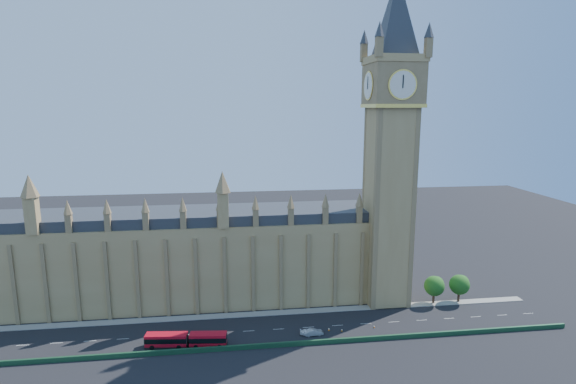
{
  "coord_description": "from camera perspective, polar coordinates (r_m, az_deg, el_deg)",
  "views": [
    {
      "loc": [
        -7.72,
        -109.97,
        58.18
      ],
      "look_at": [
        7.81,
        10.0,
        35.24
      ],
      "focal_mm": 28.0,
      "sensor_mm": 36.0,
      "label": 1
    }
  ],
  "objects": [
    {
      "name": "tree_east_far",
      "position": [
        147.61,
        21.01,
        -10.86
      ],
      "size": [
        6.0,
        6.0,
        8.5
      ],
      "color": "#382619",
      "rests_on": "ground"
    },
    {
      "name": "bridge_parapet",
      "position": [
        116.49,
        -2.76,
        -18.9
      ],
      "size": [
        160.0,
        0.6,
        1.2
      ],
      "primitive_type": "cube",
      "color": "#1E4C2D",
      "rests_on": "ground"
    },
    {
      "name": "cone_c",
      "position": [
        124.56,
        6.85,
        -17.02
      ],
      "size": [
        0.52,
        0.52,
        0.67
      ],
      "rotation": [
        0.0,
        0.0,
        0.27
      ],
      "color": "black",
      "rests_on": "ground"
    },
    {
      "name": "cone_b",
      "position": [
        123.19,
        4.25,
        -17.31
      ],
      "size": [
        0.41,
        0.41,
        0.62
      ],
      "rotation": [
        0.0,
        0.0,
        0.06
      ],
      "color": "black",
      "rests_on": "ground"
    },
    {
      "name": "palace_westminster",
      "position": [
        140.28,
        -14.2,
        -8.02
      ],
      "size": [
        120.0,
        20.0,
        28.0
      ],
      "color": "#9E7F4C",
      "rests_on": "ground"
    },
    {
      "name": "cone_d",
      "position": [
        127.55,
        10.91,
        -16.45
      ],
      "size": [
        0.42,
        0.42,
        0.62
      ],
      "rotation": [
        0.0,
        0.0,
        0.07
      ],
      "color": "black",
      "rests_on": "ground"
    },
    {
      "name": "kerb_north",
      "position": [
        133.08,
        -3.43,
        -15.17
      ],
      "size": [
        160.0,
        3.0,
        0.16
      ],
      "primitive_type": "cube",
      "color": "gray",
      "rests_on": "ground"
    },
    {
      "name": "tree_east_near",
      "position": [
        144.11,
        18.15,
        -11.2
      ],
      "size": [
        6.0,
        6.0,
        8.5
      ],
      "color": "#382619",
      "rests_on": "ground"
    },
    {
      "name": "cone_a",
      "position": [
        124.49,
        5.22,
        -16.97
      ],
      "size": [
        0.56,
        0.56,
        0.8
      ],
      "rotation": [
        0.0,
        0.0,
        -0.12
      ],
      "color": "black",
      "rests_on": "ground"
    },
    {
      "name": "car_silver",
      "position": [
        121.91,
        3.27,
        -17.35
      ],
      "size": [
        5.05,
        2.14,
        1.62
      ],
      "primitive_type": "imported",
      "rotation": [
        0.0,
        0.0,
        1.66
      ],
      "color": "#9A9DA2",
      "rests_on": "ground"
    },
    {
      "name": "car_white",
      "position": [
        122.32,
        2.65,
        -17.33
      ],
      "size": [
        4.55,
        1.91,
        1.31
      ],
      "primitive_type": "imported",
      "rotation": [
        0.0,
        0.0,
        1.55
      ],
      "color": "white",
      "rests_on": "ground"
    },
    {
      "name": "elizabeth_tower",
      "position": [
        132.18,
        13.02,
        8.9
      ],
      "size": [
        20.59,
        20.59,
        105.0
      ],
      "color": "#9E7F4C",
      "rests_on": "ground"
    },
    {
      "name": "ground",
      "position": [
        124.65,
        -3.11,
        -17.1
      ],
      "size": [
        400.0,
        400.0,
        0.0
      ],
      "primitive_type": "plane",
      "color": "black",
      "rests_on": "ground"
    },
    {
      "name": "car_grey",
      "position": [
        122.43,
        3.65,
        -17.31
      ],
      "size": [
        3.92,
        1.75,
        1.31
      ],
      "primitive_type": "imported",
      "rotation": [
        0.0,
        0.0,
        1.52
      ],
      "color": "#393C40",
      "rests_on": "ground"
    },
    {
      "name": "red_bus",
      "position": [
        119.07,
        -12.81,
        -17.82
      ],
      "size": [
        20.06,
        4.94,
        3.38
      ],
      "rotation": [
        0.0,
        0.0,
        -0.1
      ],
      "color": "red",
      "rests_on": "ground"
    }
  ]
}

